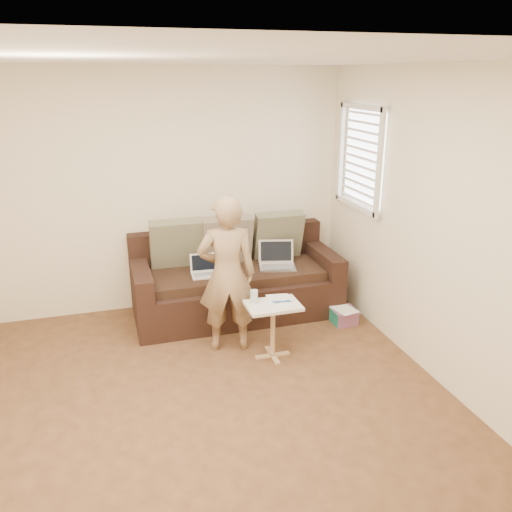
% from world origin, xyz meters
% --- Properties ---
extents(floor, '(4.50, 4.50, 0.00)m').
position_xyz_m(floor, '(0.00, 0.00, 0.00)').
color(floor, '#4C301C').
rests_on(floor, ground).
extents(ceiling, '(4.50, 4.50, 0.00)m').
position_xyz_m(ceiling, '(0.00, 0.00, 2.60)').
color(ceiling, white).
rests_on(ceiling, wall_back).
extents(wall_back, '(4.00, 0.00, 4.00)m').
position_xyz_m(wall_back, '(0.00, 2.25, 1.30)').
color(wall_back, beige).
rests_on(wall_back, ground).
extents(wall_front, '(4.00, 0.00, 4.00)m').
position_xyz_m(wall_front, '(0.00, -2.25, 1.30)').
color(wall_front, beige).
rests_on(wall_front, ground).
extents(wall_right, '(0.00, 4.50, 4.50)m').
position_xyz_m(wall_right, '(2.00, 0.00, 1.30)').
color(wall_right, beige).
rests_on(wall_right, ground).
extents(window_blinds, '(0.12, 0.88, 1.08)m').
position_xyz_m(window_blinds, '(1.95, 1.50, 1.70)').
color(window_blinds, white).
rests_on(window_blinds, wall_right).
extents(sofa, '(2.20, 0.95, 0.85)m').
position_xyz_m(sofa, '(0.69, 1.77, 0.42)').
color(sofa, black).
rests_on(sofa, ground).
extents(pillow_left, '(0.55, 0.29, 0.57)m').
position_xyz_m(pillow_left, '(0.09, 2.00, 0.79)').
color(pillow_left, '#626048').
rests_on(pillow_left, sofa).
extents(pillow_mid, '(0.55, 0.27, 0.57)m').
position_xyz_m(pillow_mid, '(0.64, 1.97, 0.79)').
color(pillow_mid, '#695B4B').
rests_on(pillow_mid, sofa).
extents(pillow_right, '(0.55, 0.28, 0.57)m').
position_xyz_m(pillow_right, '(1.24, 1.98, 0.79)').
color(pillow_right, '#626048').
rests_on(pillow_right, sofa).
extents(laptop_silver, '(0.44, 0.37, 0.26)m').
position_xyz_m(laptop_silver, '(1.13, 1.67, 0.52)').
color(laptop_silver, '#B7BABC').
rests_on(laptop_silver, sofa).
extents(laptop_white, '(0.30, 0.23, 0.21)m').
position_xyz_m(laptop_white, '(0.33, 1.66, 0.52)').
color(laptop_white, white).
rests_on(laptop_white, sofa).
extents(person, '(0.60, 0.45, 1.51)m').
position_xyz_m(person, '(0.41, 1.05, 0.75)').
color(person, olive).
rests_on(person, ground).
extents(side_table, '(0.49, 0.34, 0.54)m').
position_xyz_m(side_table, '(0.77, 0.75, 0.27)').
color(side_table, silver).
rests_on(side_table, ground).
extents(drinking_glass, '(0.07, 0.07, 0.12)m').
position_xyz_m(drinking_glass, '(0.61, 0.84, 0.60)').
color(drinking_glass, silver).
rests_on(drinking_glass, side_table).
extents(scissors, '(0.20, 0.15, 0.02)m').
position_xyz_m(scissors, '(0.85, 0.76, 0.54)').
color(scissors, silver).
rests_on(scissors, side_table).
extents(paper_on_table, '(0.25, 0.33, 0.00)m').
position_xyz_m(paper_on_table, '(0.85, 0.81, 0.54)').
color(paper_on_table, white).
rests_on(paper_on_table, side_table).
extents(striped_box, '(0.26, 0.26, 0.16)m').
position_xyz_m(striped_box, '(1.71, 1.20, 0.08)').
color(striped_box, '#DB207B').
rests_on(striped_box, ground).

